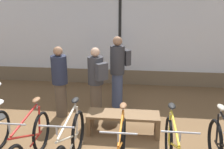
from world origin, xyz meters
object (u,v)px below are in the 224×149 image
bicycle_left (29,146)px  customer_mid_floor (96,80)px  bicycle_center_left (70,148)px  display_bench (123,117)px  customer_by_window (118,70)px  customer_near_rack (60,81)px

bicycle_left → customer_mid_floor: bearing=68.9°
bicycle_center_left → display_bench: size_ratio=1.30×
display_bench → bicycle_center_left: bearing=-121.0°
bicycle_center_left → display_bench: 1.42m
bicycle_left → display_bench: (1.38, 1.20, -0.04)m
bicycle_left → customer_by_window: 2.78m
bicycle_left → customer_near_rack: 1.87m
bicycle_center_left → bicycle_left: bearing=178.4°
bicycle_left → customer_by_window: customer_by_window is taller
bicycle_left → customer_mid_floor: 2.09m
bicycle_left → bicycle_center_left: size_ratio=0.95×
bicycle_left → customer_near_rack: customer_near_rack is taller
bicycle_center_left → customer_mid_floor: 1.97m
customer_near_rack → customer_by_window: bearing=28.1°
bicycle_center_left → customer_near_rack: 2.01m
bicycle_center_left → customer_by_window: customer_by_window is taller
bicycle_left → customer_by_window: (1.16, 2.47, 0.55)m
bicycle_left → display_bench: bicycle_left is taller
bicycle_center_left → customer_mid_floor: bearing=87.5°
bicycle_left → display_bench: 1.83m
bicycle_center_left → customer_by_window: bearing=78.4°
customer_mid_floor → bicycle_center_left: bearing=-92.5°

